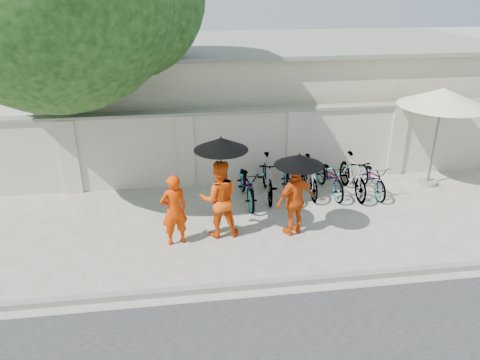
{
  "coord_description": "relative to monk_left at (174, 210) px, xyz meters",
  "views": [
    {
      "loc": [
        -1.19,
        -8.79,
        5.42
      ],
      "look_at": [
        0.16,
        0.8,
        1.1
      ],
      "focal_mm": 35.0,
      "sensor_mm": 36.0,
      "label": 1
    }
  ],
  "objects": [
    {
      "name": "parasol_center",
      "position": [
        1.04,
        0.14,
        1.39
      ],
      "size": [
        1.14,
        1.14,
        1.31
      ],
      "color": "black",
      "rests_on": "ground"
    },
    {
      "name": "monk_center",
      "position": [
        0.99,
        0.22,
        0.09
      ],
      "size": [
        0.87,
        0.68,
        1.78
      ],
      "primitive_type": "imported",
      "rotation": [
        0.0,
        0.0,
        3.14
      ],
      "color": "#E04A0B",
      "rests_on": "ground"
    },
    {
      "name": "bike_1",
      "position": [
        2.42,
        1.96,
        -0.24
      ],
      "size": [
        0.67,
        1.9,
        1.12
      ],
      "primitive_type": "imported",
      "rotation": [
        0.0,
        0.0,
        -0.08
      ],
      "color": "slate",
      "rests_on": "ground"
    },
    {
      "name": "monk_left",
      "position": [
        0.0,
        0.0,
        0.0
      ],
      "size": [
        0.67,
        0.55,
        1.6
      ],
      "primitive_type": "imported",
      "rotation": [
        0.0,
        0.0,
        3.46
      ],
      "color": "#E03501",
      "rests_on": "ground"
    },
    {
      "name": "bike_2",
      "position": [
        2.98,
        1.88,
        -0.37
      ],
      "size": [
        0.69,
        1.66,
        0.85
      ],
      "primitive_type": "imported",
      "rotation": [
        0.0,
        0.0,
        -0.08
      ],
      "color": "slate",
      "rests_on": "ground"
    },
    {
      "name": "kerb",
      "position": [
        1.35,
        -1.81,
        -0.74
      ],
      "size": [
        40.0,
        0.16,
        0.12
      ],
      "primitive_type": "cube",
      "color": "gray",
      "rests_on": "ground"
    },
    {
      "name": "ground",
      "position": [
        1.35,
        -0.11,
        -0.8
      ],
      "size": [
        80.0,
        80.0,
        0.0
      ],
      "primitive_type": "plane",
      "color": "#B2ADA0"
    },
    {
      "name": "bike_4",
      "position": [
        4.11,
        1.97,
        -0.33
      ],
      "size": [
        0.77,
        1.83,
        0.94
      ],
      "primitive_type": "imported",
      "rotation": [
        0.0,
        0.0,
        0.08
      ],
      "color": "slate",
      "rests_on": "ground"
    },
    {
      "name": "bike_5",
      "position": [
        4.67,
        1.83,
        -0.26
      ],
      "size": [
        0.55,
        1.81,
        1.08
      ],
      "primitive_type": "imported",
      "rotation": [
        0.0,
        0.0,
        0.03
      ],
      "color": "slate",
      "rests_on": "ground"
    },
    {
      "name": "bike_3",
      "position": [
        3.54,
        2.01,
        -0.29
      ],
      "size": [
        0.52,
        1.69,
        1.01
      ],
      "primitive_type": "imported",
      "rotation": [
        0.0,
        0.0,
        -0.03
      ],
      "color": "slate",
      "rests_on": "ground"
    },
    {
      "name": "bike_6",
      "position": [
        5.23,
        1.82,
        -0.36
      ],
      "size": [
        0.6,
        1.68,
        0.88
      ],
      "primitive_type": "imported",
      "rotation": [
        0.0,
        0.0,
        0.01
      ],
      "color": "slate",
      "rests_on": "ground"
    },
    {
      "name": "building_behind",
      "position": [
        3.35,
        6.89,
        0.8
      ],
      "size": [
        14.0,
        6.0,
        3.2
      ],
      "primitive_type": "cube",
      "color": "beige",
      "rests_on": "ground"
    },
    {
      "name": "bike_0",
      "position": [
        1.85,
        1.77,
        -0.31
      ],
      "size": [
        0.71,
        1.88,
        0.98
      ],
      "primitive_type": "imported",
      "rotation": [
        0.0,
        0.0,
        0.03
      ],
      "color": "slate",
      "rests_on": "ground"
    },
    {
      "name": "patio_umbrella",
      "position": [
        7.01,
        2.13,
        1.64
      ],
      "size": [
        2.52,
        2.52,
        2.7
      ],
      "rotation": [
        0.0,
        0.0,
        0.12
      ],
      "color": "gray",
      "rests_on": "ground"
    },
    {
      "name": "parasol_right",
      "position": [
        2.67,
        -0.04,
        1.01
      ],
      "size": [
        1.06,
        1.06,
        1.0
      ],
      "color": "black",
      "rests_on": "ground"
    },
    {
      "name": "monk_right",
      "position": [
        2.65,
        0.04,
        0.03
      ],
      "size": [
        1.05,
        0.77,
        1.66
      ],
      "primitive_type": "imported",
      "rotation": [
        0.0,
        0.0,
        3.57
      ],
      "color": "#D6490D",
      "rests_on": "ground"
    },
    {
      "name": "compound_wall",
      "position": [
        2.35,
        3.09,
        0.2
      ],
      "size": [
        20.0,
        0.3,
        2.0
      ],
      "primitive_type": "cube",
      "color": "beige",
      "rests_on": "ground"
    }
  ]
}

